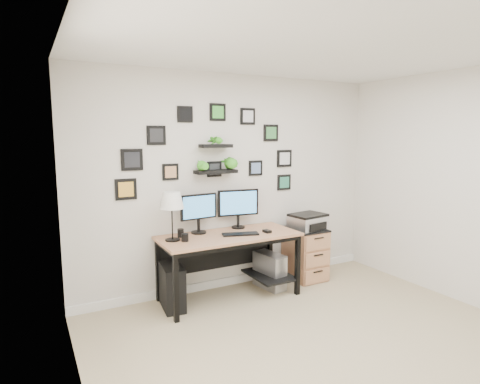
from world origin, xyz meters
TOP-DOWN VIEW (x-y plane):
  - room at (0.00, 1.98)m, footprint 4.00×4.00m
  - desk at (-0.23, 1.67)m, footprint 1.60×0.70m
  - monitor_left at (-0.55, 1.85)m, footprint 0.45×0.19m
  - monitor_right at (-0.02, 1.87)m, footprint 0.51×0.19m
  - keyboard at (-0.16, 1.56)m, footprint 0.43×0.24m
  - mouse at (0.17, 1.51)m, footprint 0.07×0.11m
  - table_lamp at (-0.92, 1.69)m, footprint 0.26×0.26m
  - mug at (-0.82, 1.59)m, footprint 0.08×0.08m
  - pen_cup at (-0.79, 1.79)m, footprint 0.07×0.07m
  - pc_tower_black at (-0.94, 1.69)m, footprint 0.27×0.50m
  - pc_tower_grey at (0.31, 1.66)m, footprint 0.25×0.46m
  - file_cabinet at (0.90, 1.72)m, footprint 0.43×0.53m
  - printer at (0.90, 1.69)m, footprint 0.48×0.41m
  - wall_decor at (-0.29, 1.93)m, footprint 2.28×0.18m

SIDE VIEW (x-z plane):
  - room at x=0.00m, z-range -1.95..2.05m
  - pc_tower_grey at x=0.31m, z-range 0.00..0.44m
  - pc_tower_black at x=-0.94m, z-range 0.00..0.48m
  - file_cabinet at x=0.90m, z-range 0.00..0.67m
  - desk at x=-0.23m, z-range 0.25..1.00m
  - keyboard at x=-0.16m, z-range 0.75..0.77m
  - mouse at x=0.17m, z-range 0.75..0.78m
  - printer at x=0.90m, z-range 0.67..0.87m
  - mug at x=-0.82m, z-range 0.75..0.83m
  - pen_cup at x=-0.79m, z-range 0.75..0.84m
  - monitor_left at x=-0.55m, z-range 0.79..1.25m
  - monitor_right at x=-0.02m, z-range 0.79..1.27m
  - table_lamp at x=-0.92m, z-range 0.91..1.44m
  - wall_decor at x=-0.29m, z-range 1.11..2.20m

